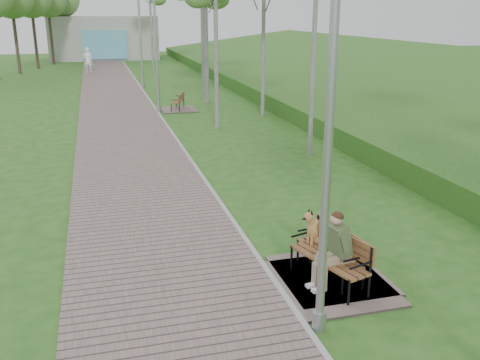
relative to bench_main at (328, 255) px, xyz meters
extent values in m
cube|color=#6C5B58|center=(-2.69, 17.56, -0.41)|extent=(3.50, 67.00, 0.04)
cube|color=#999993|center=(-0.94, 17.56, -0.41)|extent=(0.10, 67.00, 0.05)
cube|color=#4C7A2B|center=(11.06, 16.06, -0.43)|extent=(14.00, 70.00, 1.60)
cube|color=#9E9E99|center=(-2.44, 47.06, 1.57)|extent=(10.00, 5.00, 4.00)
cube|color=#58A7C4|center=(-2.44, 44.46, 1.07)|extent=(4.00, 0.20, 2.60)
cube|color=#6C5B58|center=(0.09, 0.05, -0.41)|extent=(1.78, 1.98, 0.04)
cube|color=brown|center=(0.04, 0.05, 0.01)|extent=(0.70, 1.54, 0.04)
cube|color=brown|center=(0.28, 0.09, 0.28)|extent=(0.30, 1.47, 0.33)
cube|color=#6C5B58|center=(-0.04, -0.23, -0.41)|extent=(1.87, 2.08, 0.04)
cube|color=brown|center=(-0.09, -0.23, 0.03)|extent=(0.91, 1.63, 0.04)
cube|color=brown|center=(0.15, -0.15, 0.32)|extent=(0.51, 1.50, 0.34)
cube|color=#6C5B58|center=(0.09, 17.20, -0.41)|extent=(1.61, 1.79, 0.04)
cube|color=brown|center=(0.04, 17.20, -0.03)|extent=(0.82, 1.40, 0.04)
cube|color=brown|center=(0.25, 17.13, 0.21)|extent=(0.47, 1.28, 0.29)
cylinder|color=#989BA0|center=(-0.77, -1.46, -0.28)|extent=(0.21, 0.21, 0.31)
cylinder|color=#989BA0|center=(-0.77, -1.46, 2.13)|extent=(0.12, 0.12, 5.13)
cylinder|color=#989BA0|center=(-0.87, 16.91, -0.29)|extent=(0.20, 0.20, 0.30)
cylinder|color=#989BA0|center=(-0.87, 16.91, 2.04)|extent=(0.12, 0.12, 4.94)
cylinder|color=#989BA0|center=(-0.80, 25.43, -0.27)|extent=(0.22, 0.22, 0.34)
cylinder|color=#989BA0|center=(-0.80, 25.43, 2.38)|extent=(0.13, 0.13, 5.62)
imported|color=white|center=(-3.98, 34.65, 0.51)|extent=(0.75, 0.56, 1.88)
cylinder|color=silver|center=(2.90, 7.88, 4.00)|extent=(0.18, 0.18, 8.88)
cylinder|color=silver|center=(0.94, 12.73, 3.33)|extent=(0.17, 0.17, 7.53)
cylinder|color=silver|center=(1.82, 18.85, 3.99)|extent=(0.20, 0.20, 8.85)
cylinder|color=silver|center=(3.49, 14.84, 3.72)|extent=(0.17, 0.17, 8.31)
cylinder|color=silver|center=(1.78, 19.29, 2.85)|extent=(0.16, 0.16, 6.56)
cylinder|color=silver|center=(0.98, 35.92, 3.68)|extent=(0.18, 0.18, 8.22)
camera|label=1|loc=(-3.65, -7.70, 4.01)|focal=40.00mm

